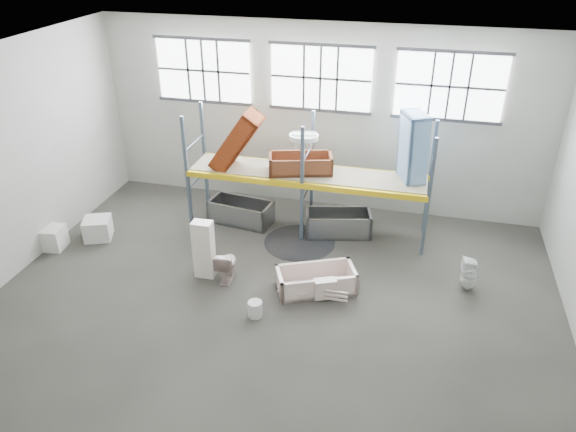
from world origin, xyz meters
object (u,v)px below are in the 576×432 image
(toilet_white, at_px, (469,274))
(blue_tub_upright, at_px, (413,148))
(steel_tub_right, at_px, (338,223))
(bucket, at_px, (255,309))
(rust_tub_flat, at_px, (300,163))
(steel_tub_left, at_px, (241,212))
(toilet_beige, at_px, (226,264))
(carton_near, at_px, (51,238))
(cistern_tall, at_px, (204,249))
(bathtub_beige, at_px, (316,280))

(toilet_white, bearing_deg, blue_tub_upright, -151.40)
(steel_tub_right, xyz_separation_m, bucket, (-1.09, -3.73, -0.13))
(steel_tub_right, height_order, rust_tub_flat, rust_tub_flat)
(steel_tub_left, xyz_separation_m, rust_tub_flat, (1.59, 0.11, 1.52))
(toilet_beige, relative_size, toilet_white, 0.96)
(carton_near, bearing_deg, steel_tub_left, 29.88)
(cistern_tall, bearing_deg, toilet_white, 7.79)
(toilet_beige, bearing_deg, carton_near, -7.69)
(toilet_white, xyz_separation_m, rust_tub_flat, (-4.20, 1.79, 1.43))
(toilet_beige, height_order, carton_near, toilet_beige)
(bathtub_beige, height_order, carton_near, carton_near)
(toilet_beige, height_order, blue_tub_upright, blue_tub_upright)
(rust_tub_flat, xyz_separation_m, bucket, (-0.06, -3.82, -1.65))
(bathtub_beige, height_order, toilet_white, toilet_white)
(toilet_beige, relative_size, steel_tub_right, 0.45)
(bathtub_beige, bearing_deg, steel_tub_right, 64.31)
(bucket, bearing_deg, cistern_tall, 143.65)
(toilet_beige, height_order, steel_tub_left, toilet_beige)
(bathtub_beige, relative_size, steel_tub_right, 1.03)
(toilet_beige, xyz_separation_m, blue_tub_upright, (3.76, 2.93, 2.02))
(bucket, bearing_deg, toilet_white, 25.47)
(blue_tub_upright, bearing_deg, bathtub_beige, -121.02)
(bathtub_beige, xyz_separation_m, blue_tub_upright, (1.72, 2.86, 2.15))
(cistern_tall, relative_size, rust_tub_flat, 0.88)
(steel_tub_left, bearing_deg, bucket, -67.53)
(toilet_white, distance_m, blue_tub_upright, 3.23)
(toilet_white, xyz_separation_m, steel_tub_left, (-5.79, 1.68, -0.09))
(steel_tub_left, bearing_deg, steel_tub_right, 0.55)
(bucket, bearing_deg, toilet_beige, 132.07)
(steel_tub_right, relative_size, rust_tub_flat, 1.05)
(toilet_beige, xyz_separation_m, toilet_white, (5.27, 0.91, 0.02))
(blue_tub_upright, xyz_separation_m, bucket, (-2.75, -4.05, -2.22))
(rust_tub_flat, relative_size, carton_near, 2.43)
(toilet_white, distance_m, bucket, 4.72)
(cistern_tall, xyz_separation_m, steel_tub_left, (-0.00, 2.58, -0.39))
(blue_tub_upright, bearing_deg, steel_tub_left, -175.38)
(bathtub_beige, bearing_deg, steel_tub_left, 111.35)
(rust_tub_flat, bearing_deg, bucket, -90.87)
(toilet_beige, height_order, toilet_white, toilet_white)
(steel_tub_left, xyz_separation_m, steel_tub_right, (2.63, 0.03, -0.00))
(bathtub_beige, height_order, blue_tub_upright, blue_tub_upright)
(steel_tub_left, distance_m, blue_tub_upright, 4.78)
(toilet_beige, distance_m, steel_tub_right, 3.35)
(toilet_beige, distance_m, bucket, 1.53)
(toilet_white, relative_size, carton_near, 1.21)
(steel_tub_left, bearing_deg, toilet_beige, -78.62)
(carton_near, bearing_deg, steel_tub_right, 19.56)
(toilet_beige, xyz_separation_m, steel_tub_left, (-0.52, 2.58, -0.07))
(toilet_beige, bearing_deg, toilet_white, -175.42)
(blue_tub_upright, bearing_deg, steel_tub_right, -169.01)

